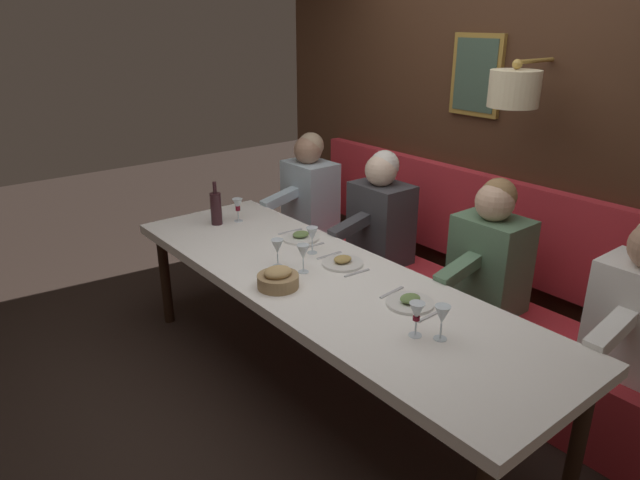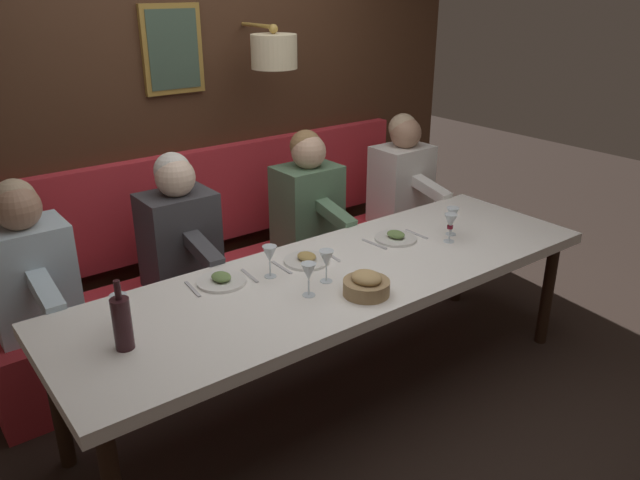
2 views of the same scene
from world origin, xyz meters
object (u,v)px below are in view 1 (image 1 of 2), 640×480
Objects in this scene: diner_middle at (381,212)px; bread_bowl at (278,279)px; diner_far at (309,186)px; wine_glass_3 at (417,313)px; diner_near at (490,250)px; wine_glass_5 at (303,253)px; wine_glass_0 at (238,205)px; wine_bottle at (216,208)px; wine_glass_2 at (277,247)px; dining_table at (323,287)px; wine_glass_4 at (312,235)px; wine_glass_1 at (441,316)px.

diner_middle is 3.60× the size of bread_bowl.
wine_glass_3 is at bearing -115.41° from diner_far.
diner_near is 1.25m from bread_bowl.
diner_far is 1.47m from wine_glass_5.
diner_middle is 0.99m from wine_glass_0.
wine_glass_0 and wine_glass_3 have the same top height.
wine_bottle is at bearing 89.00° from wine_glass_5.
wine_glass_0 is 0.84m from wine_glass_2.
wine_glass_2 is at bearing 111.40° from dining_table.
wine_glass_4 and wine_glass_5 have the same top height.
wine_glass_5 is at bearing -138.31° from wine_glass_4.
wine_bottle is at bearing 120.00° from diner_near.
wine_bottle is at bearing 103.31° from wine_glass_4.
diner_near is 0.96m from wine_glass_1.
wine_glass_0 is at bearing 93.59° from wine_glass_4.
diner_far is 1.19m from wine_glass_4.
wine_glass_1 is (-0.00, -0.82, 0.18)m from dining_table.
wine_glass_4 is at bearing 6.90° from wine_glass_2.
wine_glass_0 is at bearing 116.53° from diner_near.
diner_middle is 4.82× the size of wine_glass_3.
diner_far is 1.40m from wine_glass_2.
wine_glass_5 is at bearing 148.43° from diner_near.
wine_glass_4 is 0.75× the size of bread_bowl.
wine_glass_3 is 1.00× the size of wine_glass_5.
wine_glass_1 is 0.75× the size of bread_bowl.
wine_bottle is (-0.91, -0.13, 0.04)m from diner_far.
wine_glass_3 is 1.07m from wine_glass_4.
dining_table is 17.63× the size of wine_glass_0.
wine_glass_0 is at bearing 83.76° from dining_table.
dining_table is 9.64× the size of wine_bottle.
dining_table is 1.00m from diner_near.
wine_glass_3 is at bearing 124.10° from wine_glass_1.
wine_bottle is (-0.14, 0.04, 0.00)m from wine_glass_0.
wine_glass_1 is at bearing -55.90° from wine_glass_3.
wine_glass_0 is 0.15m from wine_bottle.
wine_glass_0 is 0.75× the size of bread_bowl.
wine_glass_2 is 1.00× the size of wine_glass_5.
diner_far is at bearing 64.59° from wine_glass_3.
diner_near is 4.82× the size of wine_glass_5.
diner_far is at bearing 44.75° from wine_glass_2.
diner_near is 0.99m from wine_glass_3.
wine_glass_5 is at bearing 17.12° from bread_bowl.
diner_far is at bearing 90.00° from diner_near.
diner_near and diner_middle have the same top height.
diner_middle is at bearing -90.00° from diner_far.
diner_middle and diner_far have the same top height.
wine_glass_3 is (-0.06, 0.09, -0.00)m from wine_glass_1.
wine_glass_0 reaches higher than dining_table.
dining_table is 0.76m from wine_glass_3.
wine_bottle is at bearing 88.80° from wine_glass_3.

